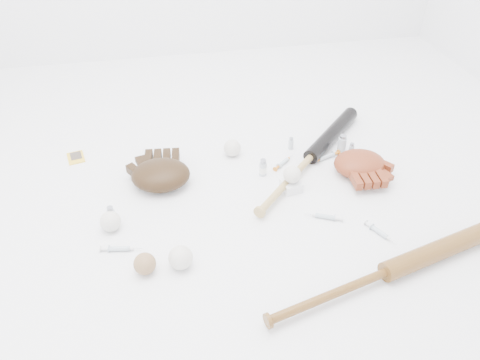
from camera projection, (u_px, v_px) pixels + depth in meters
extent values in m
plane|color=white|center=(253.00, 203.00, 1.81)|extent=(3.00, 3.00, 0.00)
cube|color=gold|center=(76.00, 158.00, 2.05)|extent=(0.09, 0.11, 0.01)
cube|color=white|center=(291.00, 186.00, 1.87)|extent=(0.09, 0.09, 0.04)
sphere|color=silver|center=(292.00, 174.00, 1.83)|extent=(0.07, 0.07, 0.07)
sphere|color=silver|center=(110.00, 221.00, 1.68)|extent=(0.08, 0.08, 0.08)
sphere|color=silver|center=(232.00, 148.00, 2.05)|extent=(0.08, 0.08, 0.08)
sphere|color=silver|center=(181.00, 258.00, 1.54)|extent=(0.08, 0.08, 0.08)
sphere|color=olive|center=(145.00, 264.00, 1.52)|extent=(0.07, 0.07, 0.07)
cylinder|color=#B2BDC4|center=(351.00, 149.00, 2.06)|extent=(0.02, 0.02, 0.06)
cylinder|color=#B2BDC4|center=(291.00, 143.00, 2.10)|extent=(0.02, 0.02, 0.06)
cylinder|color=#B2BDC4|center=(263.00, 167.00, 1.94)|extent=(0.03, 0.03, 0.08)
cylinder|color=#B2BDC4|center=(342.00, 144.00, 2.07)|extent=(0.04, 0.04, 0.09)
cylinder|color=#B2BDC4|center=(111.00, 215.00, 1.71)|extent=(0.03, 0.03, 0.07)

